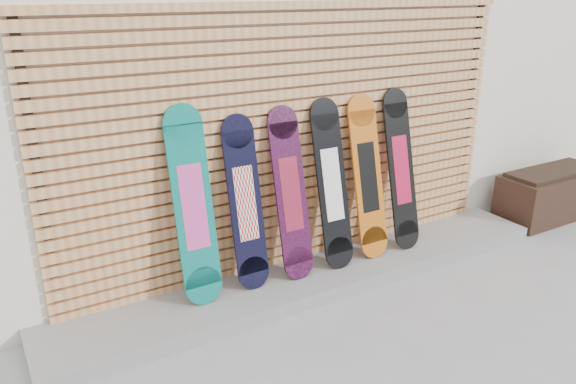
# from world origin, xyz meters

# --- Properties ---
(ground) EXTENTS (80.00, 80.00, 0.00)m
(ground) POSITION_xyz_m (0.00, 0.00, 0.00)
(ground) COLOR gray
(ground) RESTS_ON ground
(building) EXTENTS (12.00, 5.00, 3.60)m
(building) POSITION_xyz_m (0.50, 3.50, 1.80)
(building) COLOR silver
(building) RESTS_ON ground
(concrete_step) EXTENTS (4.60, 0.70, 0.12)m
(concrete_step) POSITION_xyz_m (-0.15, 0.68, 0.06)
(concrete_step) COLOR gray
(concrete_step) RESTS_ON ground
(slat_wall) EXTENTS (4.26, 0.08, 2.29)m
(slat_wall) POSITION_xyz_m (-0.15, 0.97, 1.21)
(slat_wall) COLOR tan
(slat_wall) RESTS_ON ground
(planter_box) EXTENTS (1.22, 0.51, 0.55)m
(planter_box) POSITION_xyz_m (2.84, 0.60, 0.27)
(planter_box) COLOR black
(planter_box) RESTS_ON ground
(snowboard_0) EXTENTS (0.30, 0.31, 1.50)m
(snowboard_0) POSITION_xyz_m (-1.18, 0.79, 0.87)
(snowboard_0) COLOR #0B6E67
(snowboard_0) RESTS_ON concrete_step
(snowboard_1) EXTENTS (0.27, 0.30, 1.38)m
(snowboard_1) POSITION_xyz_m (-0.75, 0.80, 0.81)
(snowboard_1) COLOR black
(snowboard_1) RESTS_ON concrete_step
(snowboard_2) EXTENTS (0.27, 0.34, 1.40)m
(snowboard_2) POSITION_xyz_m (-0.35, 0.77, 0.82)
(snowboard_2) COLOR black
(snowboard_2) RESTS_ON concrete_step
(snowboard_3) EXTENTS (0.28, 0.36, 1.43)m
(snowboard_3) POSITION_xyz_m (0.05, 0.76, 0.83)
(snowboard_3) COLOR black
(snowboard_3) RESTS_ON concrete_step
(snowboard_4) EXTENTS (0.29, 0.36, 1.42)m
(snowboard_4) POSITION_xyz_m (0.43, 0.77, 0.83)
(snowboard_4) COLOR #C25F14
(snowboard_4) RESTS_ON concrete_step
(snowboard_5) EXTENTS (0.27, 0.37, 1.44)m
(snowboard_5) POSITION_xyz_m (0.81, 0.76, 0.84)
(snowboard_5) COLOR black
(snowboard_5) RESTS_ON concrete_step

